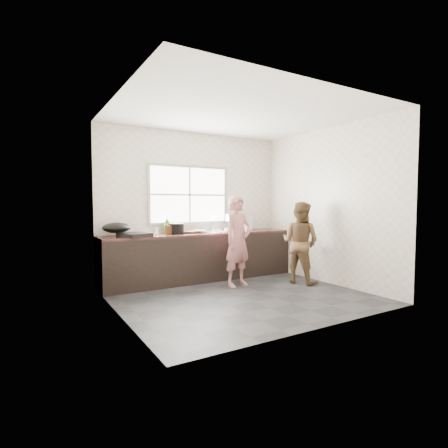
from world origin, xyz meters
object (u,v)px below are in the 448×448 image
person_side (300,242)px  pot_lid_right (141,235)px  bowl_mince (199,232)px  bottle_brown_short (176,229)px  woman (238,244)px  plate_food (151,234)px  bowl_held (216,230)px  bottle_green (167,225)px  bowl_crabs (231,231)px  burner (135,235)px  dish_rack (239,223)px  black_pot (177,229)px  glass_jar (157,231)px  cutting_board (192,232)px  wok (116,228)px  pot_lid_left (126,235)px  bottle_brown_tall (169,228)px

person_side → pot_lid_right: size_ratio=5.73×
bowl_mince → bottle_brown_short: bearing=151.1°
woman → bowl_mince: woman is taller
person_side → plate_food: bearing=41.1°
bowl_held → bottle_green: (-0.90, 0.22, 0.13)m
bowl_crabs → bowl_held: 0.28m
burner → dish_rack: 2.13m
bowl_crabs → black_pot: 1.01m
bowl_held → glass_jar: (-1.09, 0.22, 0.03)m
plate_food → dish_rack: 1.74m
cutting_board → burner: (-1.09, -0.17, 0.01)m
bowl_crabs → bowl_held: bearing=134.6°
woman → dish_rack: 0.99m
wok → glass_jar: bearing=14.7°
bottle_brown_short → glass_jar: bearing=165.9°
burner → pot_lid_left: burner is taller
person_side → dish_rack: bearing=5.2°
pot_lid_left → pot_lid_right: 0.26m
bowl_held → burner: (-1.58, -0.15, 0.00)m
bottle_brown_tall → dish_rack: dish_rack is taller
bottle_brown_short → pot_lid_right: (-0.68, -0.14, -0.08)m
bottle_green → wok: 0.95m
person_side → cutting_board: 1.92m
black_pot → bottle_brown_short: bearing=71.1°
wok → dish_rack: (2.36, 0.03, 0.02)m
burner → wok: wok is taller
woman → pot_lid_left: bearing=138.4°
black_pot → burner: bearing=-168.8°
person_side → dish_rack: person_side is taller
bowl_held → pot_lid_right: size_ratio=0.76×
bottle_green → pot_lid_left: size_ratio=1.15×
cutting_board → bowl_held: bearing=-2.7°
bowl_held → pot_lid_right: 1.43m
woman → pot_lid_left: woman is taller
glass_jar → bowl_mince: bearing=-22.2°
bowl_crabs → glass_jar: bearing=162.1°
bottle_green → glass_jar: bearing=180.0°
bottle_green → burner: size_ratio=0.75×
black_pot → bottle_green: (-0.11, 0.21, 0.06)m
black_pot → bottle_brown_tall: bottle_brown_tall is taller
bottle_brown_tall → glass_jar: 0.26m
person_side → bottle_green: 2.38m
person_side → bottle_brown_tall: bearing=41.9°
woman → pot_lid_right: size_ratio=5.72×
bottle_brown_tall → pot_lid_left: bottle_brown_tall is taller
person_side → bottle_brown_short: bearing=36.5°
bowl_crabs → pot_lid_left: (-1.83, 0.34, -0.03)m
bowl_mince → dish_rack: dish_rack is taller
person_side → pot_lid_left: bearing=46.1°
dish_rack → pot_lid_left: dish_rack is taller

